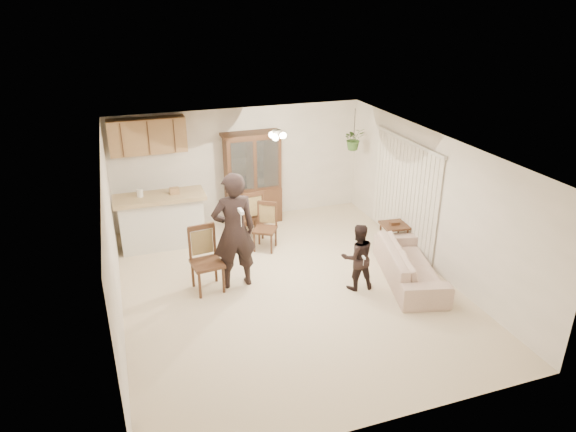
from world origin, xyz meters
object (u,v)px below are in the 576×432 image
object	(u,v)px
china_hutch	(253,179)
side_table	(393,236)
sofa	(410,261)
chair_hutch_right	(250,224)
adult	(234,238)
chair_hutch_left	(265,237)
child	(358,253)
chair_bar	(208,273)

from	to	relation	value
china_hutch	side_table	size ratio (longest dim) A/B	3.37
sofa	side_table	bearing A→B (deg)	-0.99
side_table	chair_hutch_right	size ratio (longest dim) A/B	0.56
china_hutch	chair_hutch_right	distance (m)	1.08
sofa	adult	distance (m)	3.11
side_table	chair_hutch_right	distance (m)	2.93
adult	chair_hutch_left	xyz separation A→B (m)	(0.87, 1.15, -0.63)
child	side_table	size ratio (longest dim) A/B	2.26
chair_bar	sofa	bearing A→B (deg)	-20.10
sofa	chair_hutch_left	bearing A→B (deg)	61.12
sofa	adult	size ratio (longest dim) A/B	1.04
child	chair_bar	bearing A→B (deg)	-11.15
child	chair_bar	xyz separation A→B (m)	(-2.43, 0.76, -0.36)
sofa	chair_hutch_left	distance (m)	2.87
chair_hutch_left	china_hutch	bearing A→B (deg)	115.68
chair_bar	chair_hutch_right	bearing A→B (deg)	49.04
child	chair_hutch_right	distance (m)	2.86
child	china_hutch	distance (m)	3.47
side_table	adult	bearing A→B (deg)	-174.30
chair_hutch_left	side_table	bearing A→B (deg)	12.92
chair_bar	child	bearing A→B (deg)	-24.16
china_hutch	chair_bar	distance (m)	3.06
adult	chair_hutch_right	world-z (taller)	adult
child	chair_hutch_right	xyz separation A→B (m)	(-1.20, 2.57, -0.38)
chair_bar	china_hutch	bearing A→B (deg)	52.80
sofa	chair_hutch_right	bearing A→B (deg)	54.86
adult	chair_hutch_left	distance (m)	1.58
child	china_hutch	world-z (taller)	china_hutch
adult	child	distance (m)	2.10
adult	child	xyz separation A→B (m)	(1.94, -0.77, -0.22)
child	chair_hutch_right	size ratio (longest dim) A/B	1.27
child	sofa	bearing A→B (deg)	-176.87
china_hutch	side_table	world-z (taller)	china_hutch
side_table	chair_hutch_right	world-z (taller)	chair_hutch_right
chair_bar	chair_hutch_right	size ratio (longest dim) A/B	1.07
china_hutch	chair_bar	world-z (taller)	china_hutch
adult	china_hutch	bearing A→B (deg)	-113.98
china_hutch	chair_bar	size ratio (longest dim) A/B	1.78
sofa	chair_bar	world-z (taller)	chair_bar
china_hutch	side_table	bearing A→B (deg)	-45.64
adult	chair_hutch_left	bearing A→B (deg)	-129.31
adult	chair_bar	xyz separation A→B (m)	(-0.49, -0.01, -0.58)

